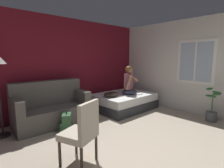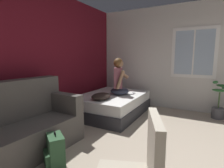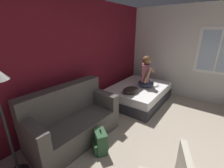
{
  "view_description": "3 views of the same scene",
  "coord_description": "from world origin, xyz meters",
  "px_view_note": "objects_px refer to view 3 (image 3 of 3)",
  "views": [
    {
      "loc": [
        -2.22,
        -1.63,
        1.6
      ],
      "look_at": [
        0.98,
        1.83,
        0.89
      ],
      "focal_mm": 28.0,
      "sensor_mm": 36.0,
      "label": 1
    },
    {
      "loc": [
        -1.96,
        0.08,
        1.38
      ],
      "look_at": [
        0.99,
        1.69,
        0.86
      ],
      "focal_mm": 28.0,
      "sensor_mm": 36.0,
      "label": 2
    },
    {
      "loc": [
        -2.06,
        0.3,
        2.05
      ],
      "look_at": [
        0.5,
        2.18,
        0.87
      ],
      "focal_mm": 24.0,
      "sensor_mm": 36.0,
      "label": 3
    }
  ],
  "objects_px": {
    "bed": "(139,94)",
    "cell_phone": "(158,85)",
    "couch": "(72,120)",
    "throw_pillow": "(131,90)",
    "backpack": "(100,142)",
    "person_seated": "(146,74)"
  },
  "relations": [
    {
      "from": "person_seated",
      "to": "backpack",
      "type": "distance_m",
      "value": 2.39
    },
    {
      "from": "cell_phone",
      "to": "throw_pillow",
      "type": "bearing_deg",
      "value": -138.46
    },
    {
      "from": "bed",
      "to": "cell_phone",
      "type": "height_order",
      "value": "cell_phone"
    },
    {
      "from": "backpack",
      "to": "couch",
      "type": "bearing_deg",
      "value": 93.59
    },
    {
      "from": "cell_phone",
      "to": "person_seated",
      "type": "bearing_deg",
      "value": -162.87
    },
    {
      "from": "backpack",
      "to": "person_seated",
      "type": "bearing_deg",
      "value": 5.62
    },
    {
      "from": "cell_phone",
      "to": "bed",
      "type": "bearing_deg",
      "value": -164.93
    },
    {
      "from": "bed",
      "to": "person_seated",
      "type": "height_order",
      "value": "person_seated"
    },
    {
      "from": "backpack",
      "to": "cell_phone",
      "type": "bearing_deg",
      "value": -1.38
    },
    {
      "from": "bed",
      "to": "throw_pillow",
      "type": "xyz_separation_m",
      "value": [
        -0.57,
        -0.04,
        0.31
      ]
    },
    {
      "from": "couch",
      "to": "cell_phone",
      "type": "distance_m",
      "value": 2.7
    },
    {
      "from": "person_seated",
      "to": "cell_phone",
      "type": "distance_m",
      "value": 0.53
    },
    {
      "from": "couch",
      "to": "throw_pillow",
      "type": "height_order",
      "value": "couch"
    },
    {
      "from": "person_seated",
      "to": "throw_pillow",
      "type": "xyz_separation_m",
      "value": [
        -0.67,
        0.09,
        -0.29
      ]
    },
    {
      "from": "throw_pillow",
      "to": "cell_phone",
      "type": "height_order",
      "value": "throw_pillow"
    },
    {
      "from": "backpack",
      "to": "cell_phone",
      "type": "xyz_separation_m",
      "value": [
        2.56,
        -0.06,
        0.29
      ]
    },
    {
      "from": "backpack",
      "to": "throw_pillow",
      "type": "bearing_deg",
      "value": 11.17
    },
    {
      "from": "bed",
      "to": "cell_phone",
      "type": "relative_size",
      "value": 12.86
    },
    {
      "from": "person_seated",
      "to": "backpack",
      "type": "relative_size",
      "value": 1.91
    },
    {
      "from": "person_seated",
      "to": "throw_pillow",
      "type": "relative_size",
      "value": 1.82
    },
    {
      "from": "person_seated",
      "to": "backpack",
      "type": "height_order",
      "value": "person_seated"
    },
    {
      "from": "bed",
      "to": "cell_phone",
      "type": "xyz_separation_m",
      "value": [
        0.37,
        -0.42,
        0.25
      ]
    }
  ]
}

